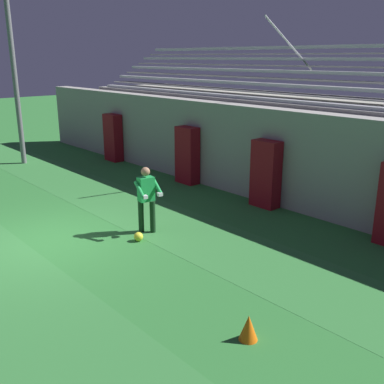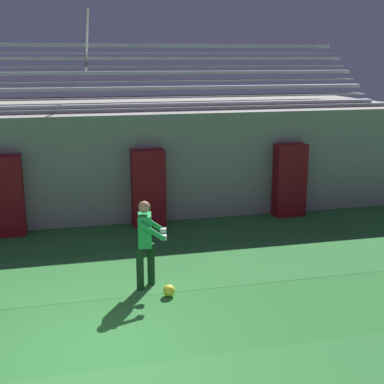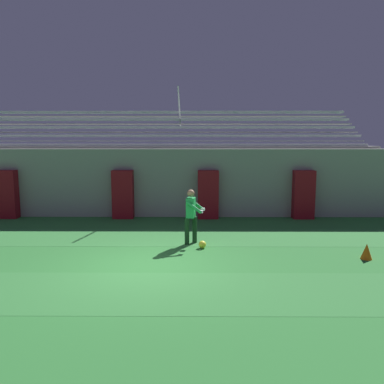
# 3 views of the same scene
# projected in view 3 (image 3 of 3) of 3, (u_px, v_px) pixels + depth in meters

# --- Properties ---
(ground_plane) EXTENTS (80.00, 80.00, 0.00)m
(ground_plane) POSITION_uv_depth(u_px,v_px,m) (148.00, 267.00, 9.33)
(ground_plane) COLOR #2D7533
(turf_stripe_mid) EXTENTS (28.00, 2.23, 0.01)m
(turf_stripe_mid) POSITION_uv_depth(u_px,v_px,m) (138.00, 291.00, 7.80)
(turf_stripe_mid) COLOR #337A38
(turf_stripe_mid) RESTS_ON ground
(turf_stripe_far) EXTENTS (28.00, 2.23, 0.01)m
(turf_stripe_far) POSITION_uv_depth(u_px,v_px,m) (159.00, 237.00, 12.23)
(turf_stripe_far) COLOR #337A38
(turf_stripe_far) RESTS_ON ground
(back_wall) EXTENTS (24.00, 0.60, 2.80)m
(back_wall) POSITION_uv_depth(u_px,v_px,m) (166.00, 183.00, 15.58)
(back_wall) COLOR #999691
(back_wall) RESTS_ON ground
(padding_pillar_gate_left) EXTENTS (0.83, 0.44, 1.95)m
(padding_pillar_gate_left) POSITION_uv_depth(u_px,v_px,m) (123.00, 194.00, 15.10)
(padding_pillar_gate_left) COLOR maroon
(padding_pillar_gate_left) RESTS_ON ground
(padding_pillar_gate_right) EXTENTS (0.83, 0.44, 1.95)m
(padding_pillar_gate_right) POSITION_uv_depth(u_px,v_px,m) (208.00, 195.00, 15.08)
(padding_pillar_gate_right) COLOR maroon
(padding_pillar_gate_right) RESTS_ON ground
(padding_pillar_far_left) EXTENTS (0.83, 0.44, 1.95)m
(padding_pillar_far_left) POSITION_uv_depth(u_px,v_px,m) (7.00, 194.00, 15.13)
(padding_pillar_far_left) COLOR maroon
(padding_pillar_far_left) RESTS_ON ground
(padding_pillar_far_right) EXTENTS (0.83, 0.44, 1.95)m
(padding_pillar_far_right) POSITION_uv_depth(u_px,v_px,m) (303.00, 195.00, 15.05)
(padding_pillar_far_right) COLOR maroon
(padding_pillar_far_right) RESTS_ON ground
(bleacher_stand) EXTENTS (18.00, 4.05, 5.43)m
(bleacher_stand) POSITION_uv_depth(u_px,v_px,m) (170.00, 175.00, 17.89)
(bleacher_stand) COLOR #999691
(bleacher_stand) RESTS_ON ground
(goalkeeper) EXTENTS (0.63, 0.64, 1.67)m
(goalkeeper) POSITION_uv_depth(u_px,v_px,m) (191.00, 213.00, 11.34)
(goalkeeper) COLOR #143319
(goalkeeper) RESTS_ON ground
(soccer_ball) EXTENTS (0.22, 0.22, 0.22)m
(soccer_ball) POSITION_uv_depth(u_px,v_px,m) (202.00, 244.00, 10.95)
(soccer_ball) COLOR yellow
(soccer_ball) RESTS_ON ground
(traffic_cone) EXTENTS (0.30, 0.30, 0.42)m
(traffic_cone) POSITION_uv_depth(u_px,v_px,m) (367.00, 251.00, 9.93)
(traffic_cone) COLOR orange
(traffic_cone) RESTS_ON ground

